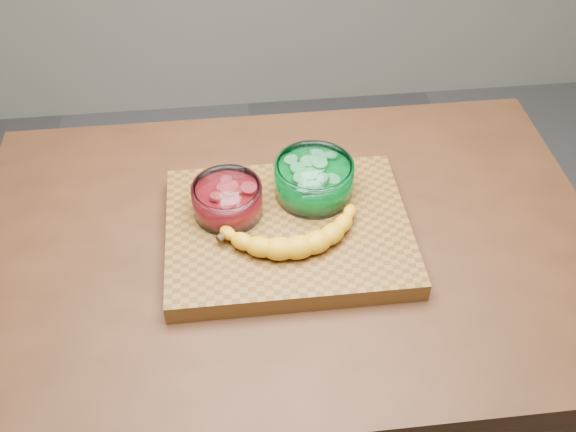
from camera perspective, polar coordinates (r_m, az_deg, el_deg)
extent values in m
cube|color=#482815|center=(1.57, 0.00, -13.30)|extent=(1.20, 0.80, 0.90)
cube|color=brown|center=(1.20, 0.00, -1.35)|extent=(0.45, 0.35, 0.04)
cylinder|color=white|center=(1.19, -5.40, 1.47)|extent=(0.13, 0.13, 0.06)
cylinder|color=#B1151F|center=(1.20, -5.37, 1.19)|extent=(0.11, 0.11, 0.03)
cylinder|color=#E1474E|center=(1.18, -5.46, 2.12)|extent=(0.10, 0.10, 0.02)
cylinder|color=white|center=(1.23, 2.31, 3.29)|extent=(0.15, 0.15, 0.07)
cylinder|color=#00972C|center=(1.23, 2.30, 2.94)|extent=(0.13, 0.13, 0.04)
cylinder|color=#6EE986|center=(1.21, 2.34, 3.97)|extent=(0.12, 0.12, 0.02)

